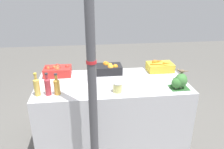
% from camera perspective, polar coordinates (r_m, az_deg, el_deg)
% --- Properties ---
extents(ground_plane, '(10.00, 10.00, 0.00)m').
position_cam_1_polar(ground_plane, '(3.25, 0.00, -15.31)').
color(ground_plane, '#605E59').
extents(market_table, '(1.92, 0.91, 0.83)m').
position_cam_1_polar(market_table, '(3.01, 0.00, -9.07)').
color(market_table, silver).
rests_on(market_table, ground_plane).
extents(support_pole, '(0.10, 0.10, 2.63)m').
position_cam_1_polar(support_pole, '(1.98, -5.39, 2.36)').
color(support_pole, '#4C4C51').
rests_on(support_pole, ground_plane).
extents(apple_crate, '(0.36, 0.25, 0.15)m').
position_cam_1_polar(apple_crate, '(3.08, -14.18, 0.99)').
color(apple_crate, red).
rests_on(apple_crate, market_table).
extents(orange_crate, '(0.36, 0.25, 0.15)m').
position_cam_1_polar(orange_crate, '(3.06, -0.87, 1.57)').
color(orange_crate, black).
rests_on(orange_crate, market_table).
extents(carrot_crate, '(0.36, 0.25, 0.15)m').
position_cam_1_polar(carrot_crate, '(3.22, 12.40, 2.01)').
color(carrot_crate, gold).
rests_on(carrot_crate, market_table).
extents(broccoli_pile, '(0.22, 0.20, 0.19)m').
position_cam_1_polar(broccoli_pile, '(2.75, 17.34, -1.62)').
color(broccoli_pile, '#2D602D').
rests_on(broccoli_pile, market_table).
extents(juice_bottle_golden, '(0.07, 0.07, 0.27)m').
position_cam_1_polar(juice_bottle_golden, '(2.57, -19.07, -2.91)').
color(juice_bottle_golden, gold).
rests_on(juice_bottle_golden, market_table).
extents(juice_bottle_ruby, '(0.07, 0.07, 0.27)m').
position_cam_1_polar(juice_bottle_ruby, '(2.55, -16.46, -2.87)').
color(juice_bottle_ruby, '#B2333D').
rests_on(juice_bottle_ruby, market_table).
extents(juice_bottle_amber, '(0.07, 0.07, 0.25)m').
position_cam_1_polar(juice_bottle_amber, '(2.54, -14.21, -2.91)').
color(juice_bottle_amber, gold).
rests_on(juice_bottle_amber, market_table).
extents(pickle_jar, '(0.11, 0.11, 0.12)m').
position_cam_1_polar(pickle_jar, '(2.53, 1.45, -3.33)').
color(pickle_jar, '#D1CC75').
rests_on(pickle_jar, market_table).
extents(sparrow_bird, '(0.13, 0.06, 0.05)m').
position_cam_1_polar(sparrow_bird, '(2.71, 17.68, 0.88)').
color(sparrow_bird, '#4C3D2D').
rests_on(sparrow_bird, broccoli_pile).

